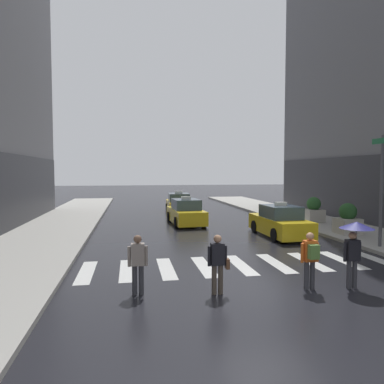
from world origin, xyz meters
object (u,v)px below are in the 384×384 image
object	(u,v)px
pedestrian_with_umbrella	(355,236)
planter_near_corner	(348,220)
traffic_light_pole	(384,175)
taxi_second	(186,213)
taxi_third	(179,204)
taxi_lead	(280,222)
pedestrian_with_handbag	(218,261)
planter_mid_block	(314,210)
pedestrian_plain_coat	(138,261)
pedestrian_with_backpack	(310,256)

from	to	relation	value
pedestrian_with_umbrella	planter_near_corner	bearing A→B (deg)	57.19
traffic_light_pole	taxi_second	distance (m)	11.69
taxi_third	pedestrian_with_umbrella	distance (m)	19.51
taxi_lead	taxi_second	xyz separation A→B (m)	(-4.19, 5.07, 0.00)
traffic_light_pole	taxi_lead	world-z (taller)	traffic_light_pole
pedestrian_with_umbrella	pedestrian_with_handbag	size ratio (longest dim) A/B	1.18
planter_mid_block	pedestrian_plain_coat	bearing A→B (deg)	-135.50
pedestrian_with_handbag	taxi_lead	bearing A→B (deg)	55.93
pedestrian_with_backpack	planter_mid_block	distance (m)	13.55
pedestrian_with_handbag	planter_mid_block	bearing A→B (deg)	51.27
taxi_second	pedestrian_with_handbag	world-z (taller)	taxi_second
traffic_light_pole	taxi_lead	xyz separation A→B (m)	(-3.03, 3.77, -2.53)
pedestrian_with_handbag	planter_mid_block	distance (m)	14.95
taxi_second	pedestrian_with_handbag	bearing A→B (deg)	-95.14
pedestrian_with_umbrella	pedestrian_with_handbag	distance (m)	4.07
pedestrian_with_backpack	pedestrian_with_handbag	xyz separation A→B (m)	(-2.68, 0.12, -0.04)
traffic_light_pole	pedestrian_with_backpack	world-z (taller)	traffic_light_pole
pedestrian_with_handbag	pedestrian_plain_coat	xyz separation A→B (m)	(-2.17, 0.34, 0.01)
taxi_second	pedestrian_with_umbrella	bearing A→B (deg)	-77.78
taxi_lead	taxi_second	size ratio (longest dim) A/B	0.99
taxi_second	pedestrian_plain_coat	xyz separation A→B (m)	(-3.34, -12.65, 0.21)
planter_mid_block	planter_near_corner	bearing A→B (deg)	-96.89
taxi_lead	pedestrian_with_umbrella	bearing A→B (deg)	-99.32
taxi_second	planter_mid_block	distance (m)	8.30
pedestrian_plain_coat	traffic_light_pole	bearing A→B (deg)	19.84
taxi_third	pedestrian_with_handbag	distance (m)	19.20
taxi_second	taxi_lead	bearing A→B (deg)	-50.48
taxi_lead	planter_near_corner	bearing A→B (deg)	-10.89
taxi_second	taxi_third	bearing A→B (deg)	86.45
planter_mid_block	pedestrian_with_handbag	bearing A→B (deg)	-128.73
taxi_lead	planter_near_corner	distance (m)	3.53
taxi_second	pedestrian_plain_coat	world-z (taller)	taxi_second
taxi_third	planter_mid_block	size ratio (longest dim) A/B	2.88
taxi_lead	taxi_third	xyz separation A→B (m)	(-3.81, 11.22, 0.00)
pedestrian_with_backpack	pedestrian_with_handbag	world-z (taller)	same
pedestrian_with_handbag	pedestrian_plain_coat	size ratio (longest dim) A/B	1.00
planter_mid_block	traffic_light_pole	bearing A→B (deg)	-97.35
taxi_third	pedestrian_with_backpack	distance (m)	19.30
planter_near_corner	planter_mid_block	size ratio (longest dim) A/B	1.00
planter_mid_block	taxi_third	bearing A→B (deg)	136.23
pedestrian_with_backpack	planter_mid_block	xyz separation A→B (m)	(6.68, 11.79, -0.10)
traffic_light_pole	taxi_second	xyz separation A→B (m)	(-7.22, 8.85, -2.53)
traffic_light_pole	taxi_lead	bearing A→B (deg)	128.79
taxi_second	planter_near_corner	xyz separation A→B (m)	(7.65, -5.74, 0.15)
pedestrian_with_backpack	pedestrian_with_handbag	size ratio (longest dim) A/B	1.00
pedestrian_with_umbrella	pedestrian_with_backpack	bearing A→B (deg)	176.90
pedestrian_with_umbrella	taxi_second	bearing A→B (deg)	102.22
pedestrian_with_umbrella	planter_near_corner	size ratio (longest dim) A/B	1.21
taxi_lead	pedestrian_plain_coat	world-z (taller)	taxi_lead
taxi_second	taxi_third	size ratio (longest dim) A/B	1.00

